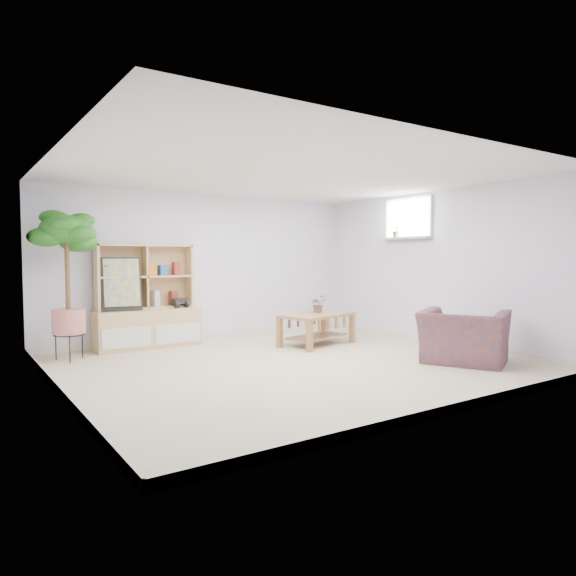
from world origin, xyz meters
TOP-DOWN VIEW (x-y plane):
  - floor at (0.00, 0.00)m, footprint 5.50×5.00m
  - ceiling at (0.00, 0.00)m, footprint 5.50×5.00m
  - walls at (0.00, 0.00)m, footprint 5.51×5.01m
  - baseboard at (0.00, 0.00)m, footprint 5.50×5.00m
  - window at (2.73, 0.60)m, footprint 0.10×0.98m
  - window_sill at (2.67, 0.60)m, footprint 0.14×1.00m
  - storage_unit at (-1.11, 2.24)m, footprint 1.56×0.53m
  - poster at (-1.50, 2.21)m, footprint 0.58×0.20m
  - toy_truck at (-0.62, 2.19)m, footprint 0.32×0.24m
  - coffee_table at (1.15, 1.00)m, footprint 1.32×0.95m
  - table_plant at (1.27, 1.12)m, footprint 0.26×0.23m
  - floor_tree at (-2.30, 1.85)m, footprint 0.94×0.94m
  - armchair at (1.88, -1.16)m, footprint 1.29×1.35m
  - sill_plant at (2.67, 0.82)m, footprint 0.13×0.10m

SIDE VIEW (x-z plane):
  - floor at x=0.00m, z-range -0.01..0.01m
  - baseboard at x=0.00m, z-range 0.00..0.10m
  - coffee_table at x=1.15m, z-range 0.00..0.49m
  - armchair at x=1.88m, z-range 0.00..0.78m
  - table_plant at x=1.27m, z-range 0.49..0.77m
  - toy_truck at x=-0.62m, z-range 0.58..0.75m
  - storage_unit at x=-1.11m, z-range 0.00..1.56m
  - poster at x=-1.50m, z-range 0.58..1.37m
  - floor_tree at x=-2.30m, z-range 0.00..1.99m
  - walls at x=0.00m, z-range 0.00..2.40m
  - window_sill at x=2.67m, z-range 1.66..1.70m
  - sill_plant at x=2.67m, z-range 1.70..1.92m
  - window at x=2.73m, z-range 1.66..2.34m
  - ceiling at x=0.00m, z-range 2.40..2.40m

